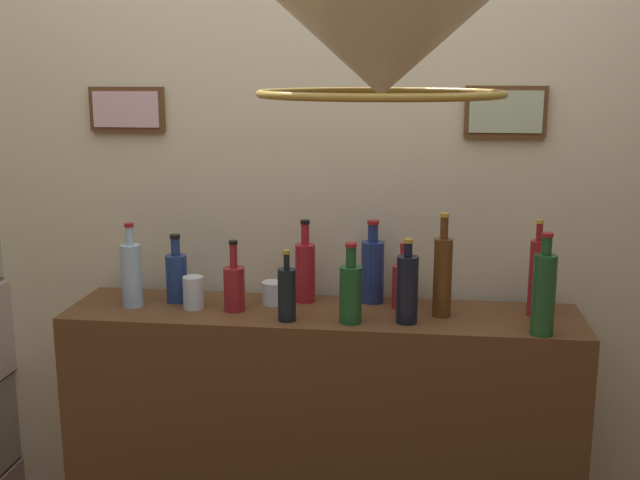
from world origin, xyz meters
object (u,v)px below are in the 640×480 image
at_px(liquor_bottle_port, 132,273).
at_px(liquor_bottle_rum, 537,276).
at_px(glass_tumbler_rocks, 274,293).
at_px(pendant_lamp, 382,44).
at_px(liquor_bottle_vodka, 287,293).
at_px(liquor_bottle_gin, 443,275).
at_px(liquor_bottle_mezcal, 403,285).
at_px(liquor_bottle_whiskey, 351,292).
at_px(liquor_bottle_tequila, 234,286).
at_px(liquor_bottle_rye, 544,292).
at_px(liquor_bottle_bourbon, 407,288).
at_px(liquor_bottle_brandy, 372,269).
at_px(glass_tumbler_highball, 193,292).
at_px(liquor_bottle_sherry, 305,270).
at_px(liquor_bottle_vermouth, 177,276).

bearing_deg(liquor_bottle_port, liquor_bottle_rum, 2.68).
height_order(glass_tumbler_rocks, pendant_lamp, pendant_lamp).
height_order(liquor_bottle_vodka, liquor_bottle_gin, liquor_bottle_gin).
bearing_deg(liquor_bottle_mezcal, liquor_bottle_whiskey, -131.72).
distance_m(liquor_bottle_port, liquor_bottle_tequila, 0.35).
bearing_deg(pendant_lamp, liquor_bottle_gin, 77.54).
distance_m(liquor_bottle_rye, liquor_bottle_mezcal, 0.47).
relative_size(liquor_bottle_whiskey, liquor_bottle_bourbon, 0.95).
height_order(liquor_bottle_brandy, liquor_bottle_whiskey, liquor_bottle_brandy).
xyz_separation_m(liquor_bottle_brandy, liquor_bottle_rum, (0.53, -0.09, 0.02)).
height_order(liquor_bottle_brandy, liquor_bottle_gin, liquor_bottle_gin).
xyz_separation_m(glass_tumbler_highball, pendant_lamp, (0.64, -0.75, 0.77)).
xyz_separation_m(liquor_bottle_sherry, glass_tumbler_rocks, (-0.10, -0.04, -0.07)).
xyz_separation_m(liquor_bottle_whiskey, pendant_lamp, (0.11, -0.67, 0.73)).
distance_m(liquor_bottle_sherry, liquor_bottle_gin, 0.47).
height_order(liquor_bottle_tequila, liquor_bottle_bourbon, liquor_bottle_bourbon).
distance_m(liquor_bottle_brandy, liquor_bottle_gin, 0.26).
bearing_deg(liquor_bottle_mezcal, liquor_bottle_tequila, -169.58).
bearing_deg(liquor_bottle_brandy, liquor_bottle_rum, -9.30).
distance_m(liquor_bottle_rye, liquor_bottle_rum, 0.18).
bearing_deg(liquor_bottle_rum, liquor_bottle_whiskey, -166.19).
bearing_deg(glass_tumbler_highball, liquor_bottle_vermouth, 139.05).
relative_size(liquor_bottle_rye, glass_tumbler_rocks, 3.88).
bearing_deg(liquor_bottle_rye, liquor_bottle_tequila, 172.98).
height_order(liquor_bottle_port, liquor_bottle_sherry, same).
distance_m(liquor_bottle_port, liquor_bottle_sherry, 0.58).
xyz_separation_m(liquor_bottle_tequila, liquor_bottle_bourbon, (0.56, -0.06, 0.03)).
height_order(liquor_bottle_port, glass_tumbler_rocks, liquor_bottle_port).
bearing_deg(liquor_bottle_tequila, liquor_bottle_whiskey, -11.37).
bearing_deg(liquor_bottle_gin, liquor_bottle_whiskey, -160.50).
bearing_deg(liquor_bottle_sherry, liquor_bottle_vodka, -97.43).
height_order(liquor_bottle_whiskey, glass_tumbler_rocks, liquor_bottle_whiskey).
height_order(liquor_bottle_mezcal, glass_tumbler_highball, liquor_bottle_mezcal).
xyz_separation_m(liquor_bottle_vodka, pendant_lamp, (0.32, -0.66, 0.74)).
relative_size(liquor_bottle_vermouth, liquor_bottle_gin, 0.69).
bearing_deg(liquor_bottle_vodka, liquor_bottle_brandy, 42.57).
bearing_deg(liquor_bottle_vodka, liquor_bottle_bourbon, 3.97).
height_order(liquor_bottle_rye, liquor_bottle_mezcal, liquor_bottle_rye).
height_order(liquor_bottle_brandy, liquor_bottle_sherry, same).
bearing_deg(liquor_bottle_brandy, liquor_bottle_sherry, -174.69).
bearing_deg(pendant_lamp, liquor_bottle_tequila, 124.10).
distance_m(liquor_bottle_brandy, liquor_bottle_vodka, 0.35).
height_order(liquor_bottle_sherry, liquor_bottle_rum, liquor_bottle_rum).
xyz_separation_m(liquor_bottle_rye, liquor_bottle_mezcal, (-0.42, 0.22, -0.05)).
height_order(liquor_bottle_vodka, liquor_bottle_mezcal, liquor_bottle_vodka).
bearing_deg(liquor_bottle_brandy, liquor_bottle_tequila, -161.14).
xyz_separation_m(liquor_bottle_brandy, liquor_bottle_mezcal, (0.11, -0.05, -0.04)).
relative_size(liquor_bottle_whiskey, glass_tumbler_rocks, 3.18).
relative_size(liquor_bottle_brandy, liquor_bottle_rye, 0.91).
distance_m(liquor_bottle_port, liquor_bottle_mezcal, 0.90).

